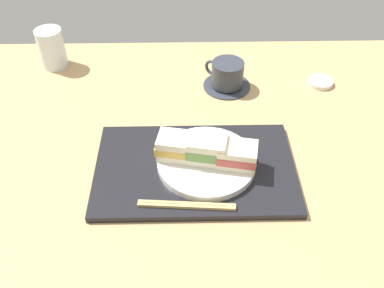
% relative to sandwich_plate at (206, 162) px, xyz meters
% --- Properties ---
extents(ground_plane, '(1.40, 1.00, 0.03)m').
position_rel_sandwich_plate_xyz_m(ground_plane, '(-0.07, 0.04, -0.04)').
color(ground_plane, tan).
extents(serving_tray, '(0.42, 0.26, 0.01)m').
position_rel_sandwich_plate_xyz_m(serving_tray, '(-0.02, -0.01, -0.02)').
color(serving_tray, black).
rests_on(serving_tray, ground_plane).
extents(sandwich_plate, '(0.21, 0.21, 0.02)m').
position_rel_sandwich_plate_xyz_m(sandwich_plate, '(0.00, 0.00, 0.00)').
color(sandwich_plate, silver).
rests_on(sandwich_plate, serving_tray).
extents(sandwich_near, '(0.09, 0.07, 0.05)m').
position_rel_sandwich_plate_xyz_m(sandwich_near, '(-0.06, 0.01, 0.03)').
color(sandwich_near, '#EFE5C1').
rests_on(sandwich_near, sandwich_plate).
extents(sandwich_middle, '(0.09, 0.07, 0.06)m').
position_rel_sandwich_plate_xyz_m(sandwich_middle, '(0.00, -0.00, 0.04)').
color(sandwich_middle, '#EFE5C1').
rests_on(sandwich_middle, sandwich_plate).
extents(sandwich_far, '(0.09, 0.07, 0.05)m').
position_rel_sandwich_plate_xyz_m(sandwich_far, '(0.06, -0.01, 0.03)').
color(sandwich_far, '#EFE5C1').
rests_on(sandwich_far, sandwich_plate).
extents(chopsticks_pair, '(0.19, 0.03, 0.01)m').
position_rel_sandwich_plate_xyz_m(chopsticks_pair, '(-0.04, -0.11, -0.00)').
color(chopsticks_pair, tan).
rests_on(chopsticks_pair, serving_tray).
extents(coffee_cup, '(0.12, 0.12, 0.07)m').
position_rel_sandwich_plate_xyz_m(coffee_cup, '(0.07, 0.30, 0.01)').
color(coffee_cup, '#333842').
rests_on(coffee_cup, ground_plane).
extents(drinking_glass, '(0.07, 0.07, 0.11)m').
position_rel_sandwich_plate_xyz_m(drinking_glass, '(-0.41, 0.42, 0.03)').
color(drinking_glass, silver).
rests_on(drinking_glass, ground_plane).
extents(small_sauce_dish, '(0.07, 0.07, 0.01)m').
position_rel_sandwich_plate_xyz_m(small_sauce_dish, '(0.32, 0.31, -0.02)').
color(small_sauce_dish, silver).
rests_on(small_sauce_dish, ground_plane).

